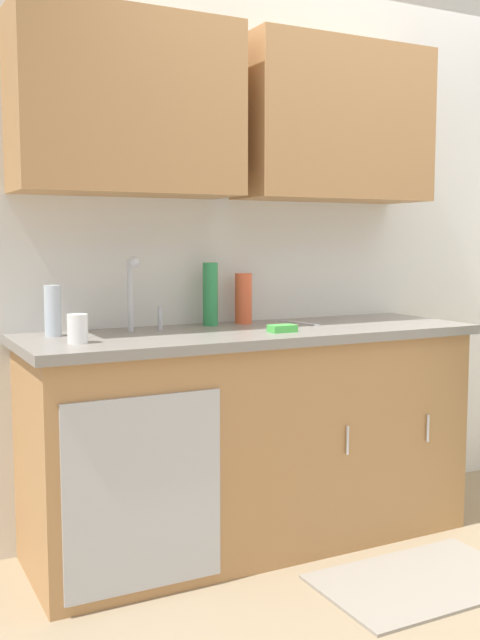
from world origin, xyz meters
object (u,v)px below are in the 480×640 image
object	(u,v)px
sink	(152,339)
bottle_cleaner_spray	(210,294)
bottle_soap	(243,298)
knife_on_counter	(298,323)
cup_by_sink	(78,329)
bottle_water_short	(53,311)
sponge	(282,328)

from	to	relation	value
sink	bottle_cleaner_spray	world-z (taller)	sink
bottle_soap	knife_on_counter	bearing A→B (deg)	-26.21
cup_by_sink	bottle_water_short	bearing A→B (deg)	97.61
cup_by_sink	sink	bearing A→B (deg)	17.10
sink	bottle_cleaner_spray	bearing A→B (deg)	29.32
bottle_cleaner_spray	bottle_soap	size ratio (longest dim) A/B	1.22
knife_on_counter	sponge	xyz separation A→B (m)	(-0.23, -0.24, 0.01)
sink	sponge	xyz separation A→B (m)	(0.51, -0.15, 0.03)
sink	cup_by_sink	distance (m)	0.35
bottle_water_short	cup_by_sink	world-z (taller)	bottle_water_short
bottle_soap	sponge	size ratio (longest dim) A/B	2.07
knife_on_counter	bottle_water_short	bearing A→B (deg)	-106.64
sponge	sink	bearing A→B (deg)	163.35
bottle_cleaner_spray	sponge	distance (m)	0.41
sink	sponge	distance (m)	0.54
bottle_cleaner_spray	knife_on_counter	xyz separation A→B (m)	(0.39, -0.11, -0.14)
sink	knife_on_counter	world-z (taller)	sink
cup_by_sink	knife_on_counter	xyz separation A→B (m)	(1.07, 0.19, -0.05)
bottle_cleaner_spray	knife_on_counter	distance (m)	0.43
sink	bottle_water_short	distance (m)	0.40
bottle_cleaner_spray	bottle_water_short	bearing A→B (deg)	-175.85
sink	sponge	world-z (taller)	sink
bottle_soap	knife_on_counter	distance (m)	0.27
cup_by_sink	sponge	bearing A→B (deg)	-3.67
bottle_cleaner_spray	sponge	xyz separation A→B (m)	(0.16, -0.35, -0.12)
bottle_water_short	sponge	bearing A→B (deg)	-18.93
bottle_soap	sponge	distance (m)	0.37
cup_by_sink	sponge	distance (m)	0.84
bottle_cleaner_spray	knife_on_counter	world-z (taller)	bottle_cleaner_spray
sink	sponge	size ratio (longest dim) A/B	4.55
sponge	cup_by_sink	bearing A→B (deg)	176.33
knife_on_counter	sponge	bearing A→B (deg)	-56.86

